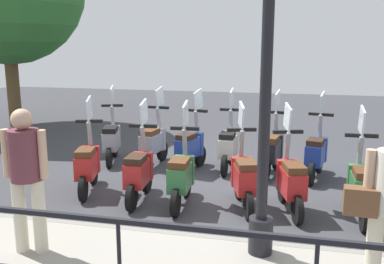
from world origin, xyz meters
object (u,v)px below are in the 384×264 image
(scooter_near_3, at_px, (181,175))
(scooter_far_4, at_px, (153,142))
(pedestrian_distant, at_px, (26,170))
(scooter_near_4, at_px, (139,171))
(scooter_near_0, at_px, (361,186))
(scooter_far_1, at_px, (272,150))
(scooter_far_2, at_px, (228,146))
(scooter_far_5, at_px, (112,139))
(scooter_near_1, at_px, (291,180))
(scooter_near_5, at_px, (88,164))
(scooter_far_0, at_px, (316,153))
(scooter_far_3, at_px, (190,147))
(lamp_post_near, at_px, (267,59))
(scooter_near_2, at_px, (244,177))

(scooter_near_3, bearing_deg, scooter_far_4, 26.16)
(pedestrian_distant, xyz_separation_m, scooter_near_4, (2.08, -0.49, -0.60))
(scooter_near_0, height_order, scooter_far_1, same)
(scooter_far_2, relative_size, scooter_far_5, 1.00)
(pedestrian_distant, distance_m, scooter_near_1, 3.54)
(scooter_near_5, bearing_deg, scooter_far_4, -32.75)
(scooter_far_0, bearing_deg, scooter_near_4, 135.67)
(scooter_far_2, distance_m, scooter_far_4, 1.49)
(scooter_near_1, relative_size, scooter_near_4, 1.00)
(scooter_near_5, xyz_separation_m, scooter_far_5, (1.75, 0.35, 0.00))
(scooter_far_2, relative_size, scooter_far_3, 1.00)
(scooter_far_3, bearing_deg, scooter_near_1, -117.18)
(lamp_post_near, xyz_separation_m, scooter_far_4, (3.43, 2.35, -1.77))
(lamp_post_near, distance_m, scooter_far_3, 3.98)
(scooter_near_5, bearing_deg, scooter_near_4, -116.14)
(scooter_far_0, bearing_deg, scooter_far_1, 99.19)
(scooter_near_0, relative_size, scooter_near_3, 1.00)
(scooter_far_3, height_order, scooter_far_5, same)
(scooter_near_3, relative_size, scooter_far_3, 1.00)
(scooter_near_3, bearing_deg, lamp_post_near, -142.13)
(pedestrian_distant, relative_size, scooter_near_4, 1.03)
(lamp_post_near, relative_size, scooter_near_3, 3.05)
(scooter_near_0, relative_size, scooter_near_4, 1.00)
(scooter_near_4, height_order, scooter_near_5, same)
(scooter_near_2, relative_size, scooter_near_5, 1.00)
(lamp_post_near, relative_size, pedestrian_distant, 2.96)
(pedestrian_distant, xyz_separation_m, scooter_near_0, (2.11, -3.69, -0.60))
(scooter_near_1, relative_size, scooter_far_3, 1.00)
(lamp_post_near, distance_m, scooter_far_4, 4.52)
(scooter_near_1, height_order, scooter_near_2, same)
(scooter_near_3, height_order, scooter_near_5, same)
(scooter_near_3, xyz_separation_m, scooter_far_5, (1.99, 1.98, 0.00))
(scooter_near_1, bearing_deg, scooter_near_2, 75.14)
(scooter_far_0, relative_size, scooter_far_4, 1.00)
(scooter_far_4, bearing_deg, scooter_far_2, -81.41)
(scooter_near_0, distance_m, scooter_near_4, 3.20)
(scooter_far_5, bearing_deg, scooter_far_1, -107.89)
(lamp_post_near, height_order, scooter_near_2, lamp_post_near)
(lamp_post_near, relative_size, scooter_far_1, 3.05)
(scooter_near_2, relative_size, scooter_far_5, 1.00)
(scooter_near_0, xyz_separation_m, scooter_far_5, (1.91, 4.50, 0.00))
(scooter_near_2, bearing_deg, scooter_far_1, -27.00)
(pedestrian_distant, bearing_deg, scooter_near_1, 119.90)
(pedestrian_distant, distance_m, scooter_near_0, 4.29)
(scooter_far_2, distance_m, scooter_far_3, 0.73)
(scooter_near_3, distance_m, scooter_near_5, 1.65)
(scooter_near_1, height_order, scooter_far_2, same)
(pedestrian_distant, height_order, scooter_near_4, pedestrian_distant)
(pedestrian_distant, xyz_separation_m, scooter_far_4, (3.97, -0.10, -0.60))
(scooter_near_0, bearing_deg, lamp_post_near, 140.46)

